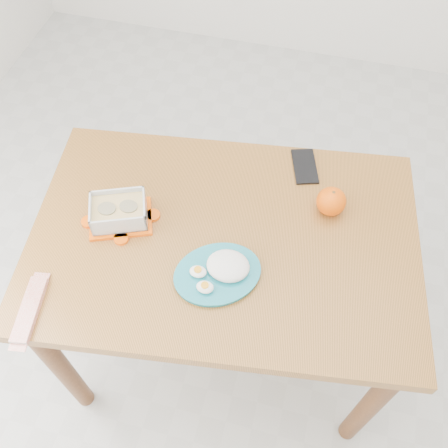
% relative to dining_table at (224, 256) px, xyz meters
% --- Properties ---
extents(ground, '(3.50, 3.50, 0.00)m').
position_rel_dining_table_xyz_m(ground, '(0.09, 0.17, -0.64)').
color(ground, '#B7B7B2').
rests_on(ground, ground).
extents(dining_table, '(1.19, 0.87, 0.75)m').
position_rel_dining_table_xyz_m(dining_table, '(0.00, 0.00, 0.00)').
color(dining_table, '#AD6931').
rests_on(dining_table, ground).
extents(food_container, '(0.21, 0.19, 0.07)m').
position_rel_dining_table_xyz_m(food_container, '(-0.30, -0.02, 0.15)').
color(food_container, '#FF5A07').
rests_on(food_container, dining_table).
extents(orange_fruit, '(0.09, 0.09, 0.09)m').
position_rel_dining_table_xyz_m(orange_fruit, '(0.27, 0.16, 0.15)').
color(orange_fruit, '#F94104').
rests_on(orange_fruit, dining_table).
extents(rice_plate, '(0.32, 0.32, 0.06)m').
position_rel_dining_table_xyz_m(rice_plate, '(0.02, -0.12, 0.13)').
color(rice_plate, '#187684').
rests_on(rice_plate, dining_table).
extents(candy_bar, '(0.07, 0.19, 0.02)m').
position_rel_dining_table_xyz_m(candy_bar, '(-0.42, -0.35, 0.12)').
color(candy_bar, red).
rests_on(candy_bar, dining_table).
extents(smartphone, '(0.11, 0.15, 0.01)m').
position_rel_dining_table_xyz_m(smartphone, '(0.18, 0.31, 0.11)').
color(smartphone, black).
rests_on(smartphone, dining_table).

